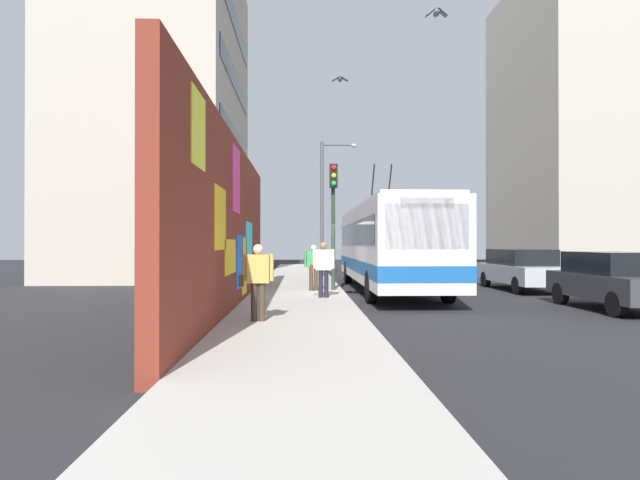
{
  "coord_description": "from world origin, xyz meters",
  "views": [
    {
      "loc": [
        -17.42,
        1.46,
        1.82
      ],
      "look_at": [
        2.54,
        0.77,
        1.94
      ],
      "focal_mm": 29.27,
      "sensor_mm": 36.0,
      "label": 1
    }
  ],
  "objects_px": {
    "city_bus": "(388,244)",
    "pedestrian_near_wall": "(258,276)",
    "street_lamp": "(326,199)",
    "parked_car_silver": "(521,269)",
    "traffic_light": "(333,206)",
    "parked_car_dark_gray": "(613,279)",
    "pedestrian_at_curb": "(323,265)",
    "pedestrian_midblock": "(313,264)"
  },
  "relations": [
    {
      "from": "city_bus",
      "to": "parked_car_dark_gray",
      "type": "height_order",
      "value": "city_bus"
    },
    {
      "from": "pedestrian_midblock",
      "to": "traffic_light",
      "type": "height_order",
      "value": "traffic_light"
    },
    {
      "from": "city_bus",
      "to": "street_lamp",
      "type": "relative_size",
      "value": 1.81
    },
    {
      "from": "pedestrian_midblock",
      "to": "traffic_light",
      "type": "bearing_deg",
      "value": -79.05
    },
    {
      "from": "city_bus",
      "to": "traffic_light",
      "type": "height_order",
      "value": "city_bus"
    },
    {
      "from": "traffic_light",
      "to": "street_lamp",
      "type": "height_order",
      "value": "street_lamp"
    },
    {
      "from": "city_bus",
      "to": "pedestrian_near_wall",
      "type": "distance_m",
      "value": 9.47
    },
    {
      "from": "city_bus",
      "to": "pedestrian_near_wall",
      "type": "xyz_separation_m",
      "value": [
        -8.46,
        4.21,
        -0.69
      ]
    },
    {
      "from": "city_bus",
      "to": "pedestrian_at_curb",
      "type": "distance_m",
      "value": 4.56
    },
    {
      "from": "city_bus",
      "to": "pedestrian_midblock",
      "type": "height_order",
      "value": "city_bus"
    },
    {
      "from": "pedestrian_at_curb",
      "to": "street_lamp",
      "type": "xyz_separation_m",
      "value": [
        10.61,
        -0.57,
        2.94
      ]
    },
    {
      "from": "pedestrian_near_wall",
      "to": "pedestrian_at_curb",
      "type": "height_order",
      "value": "pedestrian_at_curb"
    },
    {
      "from": "pedestrian_midblock",
      "to": "parked_car_dark_gray",
      "type": "bearing_deg",
      "value": -118.8
    },
    {
      "from": "parked_car_dark_gray",
      "to": "pedestrian_near_wall",
      "type": "height_order",
      "value": "pedestrian_near_wall"
    },
    {
      "from": "parked_car_dark_gray",
      "to": "pedestrian_near_wall",
      "type": "relative_size",
      "value": 2.53
    },
    {
      "from": "street_lamp",
      "to": "pedestrian_midblock",
      "type": "bearing_deg",
      "value": 174.38
    },
    {
      "from": "parked_car_silver",
      "to": "pedestrian_at_curb",
      "type": "relative_size",
      "value": 2.87
    },
    {
      "from": "parked_car_silver",
      "to": "pedestrian_midblock",
      "type": "height_order",
      "value": "pedestrian_midblock"
    },
    {
      "from": "parked_car_silver",
      "to": "pedestrian_at_curb",
      "type": "distance_m",
      "value": 8.71
    },
    {
      "from": "pedestrian_at_curb",
      "to": "street_lamp",
      "type": "height_order",
      "value": "street_lamp"
    },
    {
      "from": "pedestrian_midblock",
      "to": "street_lamp",
      "type": "relative_size",
      "value": 0.23
    },
    {
      "from": "parked_car_silver",
      "to": "traffic_light",
      "type": "bearing_deg",
      "value": 100.55
    },
    {
      "from": "pedestrian_near_wall",
      "to": "traffic_light",
      "type": "xyz_separation_m",
      "value": [
        7.26,
        -2.06,
        2.04
      ]
    },
    {
      "from": "parked_car_silver",
      "to": "street_lamp",
      "type": "height_order",
      "value": "street_lamp"
    },
    {
      "from": "city_bus",
      "to": "pedestrian_at_curb",
      "type": "relative_size",
      "value": 7.32
    },
    {
      "from": "pedestrian_near_wall",
      "to": "traffic_light",
      "type": "height_order",
      "value": "traffic_light"
    },
    {
      "from": "city_bus",
      "to": "parked_car_silver",
      "type": "height_order",
      "value": "city_bus"
    },
    {
      "from": "parked_car_silver",
      "to": "street_lamp",
      "type": "xyz_separation_m",
      "value": [
        6.76,
        7.25,
        3.25
      ]
    },
    {
      "from": "parked_car_silver",
      "to": "traffic_light",
      "type": "distance_m",
      "value": 7.83
    },
    {
      "from": "street_lamp",
      "to": "parked_car_silver",
      "type": "bearing_deg",
      "value": -133.03
    },
    {
      "from": "pedestrian_midblock",
      "to": "street_lamp",
      "type": "distance_m",
      "value": 8.84
    },
    {
      "from": "pedestrian_near_wall",
      "to": "pedestrian_midblock",
      "type": "distance_m",
      "value": 7.25
    },
    {
      "from": "traffic_light",
      "to": "street_lamp",
      "type": "bearing_deg",
      "value": -0.74
    },
    {
      "from": "pedestrian_midblock",
      "to": "city_bus",
      "type": "bearing_deg",
      "value": -64.99
    },
    {
      "from": "pedestrian_at_curb",
      "to": "parked_car_dark_gray",
      "type": "bearing_deg",
      "value": -104.97
    },
    {
      "from": "parked_car_silver",
      "to": "pedestrian_near_wall",
      "type": "distance_m",
      "value": 12.77
    },
    {
      "from": "parked_car_dark_gray",
      "to": "pedestrian_near_wall",
      "type": "bearing_deg",
      "value": 105.96
    },
    {
      "from": "city_bus",
      "to": "traffic_light",
      "type": "distance_m",
      "value": 2.81
    },
    {
      "from": "parked_car_silver",
      "to": "traffic_light",
      "type": "xyz_separation_m",
      "value": [
        -1.37,
        7.35,
        2.32
      ]
    },
    {
      "from": "traffic_light",
      "to": "pedestrian_near_wall",
      "type": "bearing_deg",
      "value": 164.14
    },
    {
      "from": "parked_car_dark_gray",
      "to": "pedestrian_at_curb",
      "type": "xyz_separation_m",
      "value": [
        2.09,
        7.81,
        0.32
      ]
    },
    {
      "from": "parked_car_dark_gray",
      "to": "traffic_light",
      "type": "height_order",
      "value": "traffic_light"
    }
  ]
}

